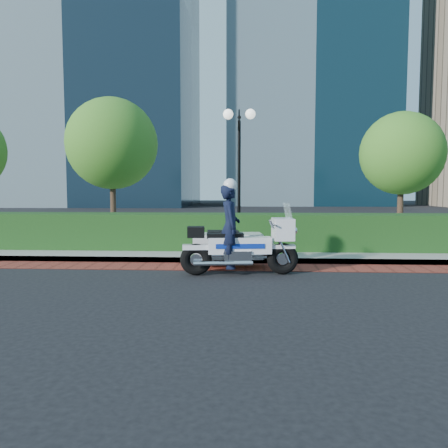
# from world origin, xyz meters

# --- Properties ---
(ground) EXTENTS (120.00, 120.00, 0.00)m
(ground) POSITION_xyz_m (0.00, 0.00, 0.00)
(ground) COLOR black
(ground) RESTS_ON ground
(brick_strip) EXTENTS (60.00, 1.00, 0.01)m
(brick_strip) POSITION_xyz_m (0.00, 1.50, 0.01)
(brick_strip) COLOR maroon
(brick_strip) RESTS_ON ground
(sidewalk) EXTENTS (60.00, 8.00, 0.15)m
(sidewalk) POSITION_xyz_m (0.00, 6.00, 0.07)
(sidewalk) COLOR gray
(sidewalk) RESTS_ON ground
(hedge_main) EXTENTS (18.00, 1.20, 1.00)m
(hedge_main) POSITION_xyz_m (0.00, 3.60, 0.65)
(hedge_main) COLOR black
(hedge_main) RESTS_ON sidewalk
(lamppost) EXTENTS (1.02, 0.70, 4.21)m
(lamppost) POSITION_xyz_m (1.00, 5.20, 2.96)
(lamppost) COLOR black
(lamppost) RESTS_ON sidewalk
(tree_b) EXTENTS (3.20, 3.20, 4.89)m
(tree_b) POSITION_xyz_m (-3.50, 6.50, 3.43)
(tree_b) COLOR #332319
(tree_b) RESTS_ON sidewalk
(tree_c) EXTENTS (2.80, 2.80, 4.30)m
(tree_c) POSITION_xyz_m (6.50, 6.50, 3.05)
(tree_c) COLOR #332319
(tree_c) RESTS_ON sidewalk
(tower_left) EXTENTS (22.00, 16.00, 40.00)m
(tower_left) POSITION_xyz_m (-16.00, 40.00, 20.00)
(tower_left) COLOR black
(tower_left) RESTS_ON ground
(tower_center) EXTENTS (18.00, 15.00, 46.00)m
(tower_center) POSITION_xyz_m (8.00, 44.00, 23.00)
(tower_center) COLOR black
(tower_center) RESTS_ON ground
(police_motorcycle) EXTENTS (2.57, 1.83, 2.08)m
(police_motorcycle) POSITION_xyz_m (0.97, 0.94, 0.71)
(police_motorcycle) COLOR black
(police_motorcycle) RESTS_ON ground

